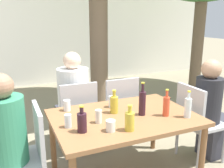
# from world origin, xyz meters

# --- Properties ---
(cafe_building_wall) EXTENTS (10.00, 0.08, 2.80)m
(cafe_building_wall) POSITION_xyz_m (0.00, 4.34, 1.40)
(cafe_building_wall) COLOR white
(cafe_building_wall) RESTS_ON ground_plane
(dining_table_front) EXTENTS (1.40, 0.98, 0.72)m
(dining_table_front) POSITION_xyz_m (0.00, 0.00, 0.65)
(dining_table_front) COLOR brown
(dining_table_front) RESTS_ON ground_plane
(patio_chair_0) EXTENTS (0.44, 0.44, 0.93)m
(patio_chair_0) POSITION_xyz_m (-0.93, 0.00, 0.53)
(patio_chair_0) COLOR #B2B2B7
(patio_chair_0) RESTS_ON ground_plane
(patio_chair_1) EXTENTS (0.44, 0.44, 0.93)m
(patio_chair_1) POSITION_xyz_m (0.93, 0.00, 0.53)
(patio_chair_1) COLOR #B2B2B7
(patio_chair_1) RESTS_ON ground_plane
(patio_chair_2) EXTENTS (0.44, 0.44, 0.93)m
(patio_chair_2) POSITION_xyz_m (-0.28, 0.72, 0.53)
(patio_chair_2) COLOR #B2B2B7
(patio_chair_2) RESTS_ON ground_plane
(patio_chair_3) EXTENTS (0.44, 0.44, 0.93)m
(patio_chair_3) POSITION_xyz_m (0.28, 0.72, 0.53)
(patio_chair_3) COLOR #B2B2B7
(patio_chair_3) RESTS_ON ground_plane
(person_seated_1) EXTENTS (0.55, 0.30, 1.21)m
(person_seated_1) POSITION_xyz_m (1.18, -0.00, 0.54)
(person_seated_1) COLOR #383842
(person_seated_1) RESTS_ON ground_plane
(person_seated_2) EXTENTS (0.39, 0.59, 1.26)m
(person_seated_2) POSITION_xyz_m (-0.28, 0.95, 0.57)
(person_seated_2) COLOR #383842
(person_seated_2) RESTS_ON ground_plane
(water_bottle_0) EXTENTS (0.07, 0.07, 0.27)m
(water_bottle_0) POSITION_xyz_m (0.55, -0.28, 0.82)
(water_bottle_0) COLOR silver
(water_bottle_0) RESTS_ON dining_table_front
(soda_bottle_1) EXTENTS (0.06, 0.06, 0.27)m
(soda_bottle_1) POSITION_xyz_m (0.38, -0.16, 0.83)
(soda_bottle_1) COLOR #DB4C2D
(soda_bottle_1) RESTS_ON dining_table_front
(oil_cruet_2) EXTENTS (0.08, 0.08, 0.24)m
(oil_cruet_2) POSITION_xyz_m (-0.06, 0.11, 0.81)
(oil_cruet_2) COLOR gold
(oil_cruet_2) RESTS_ON dining_table_front
(wine_bottle_3) EXTENTS (0.08, 0.08, 0.23)m
(wine_bottle_3) POSITION_xyz_m (-0.48, -0.18, 0.81)
(wine_bottle_3) COLOR #331923
(wine_bottle_3) RESTS_ON dining_table_front
(wine_bottle_4) EXTENTS (0.07, 0.07, 0.33)m
(wine_bottle_4) POSITION_xyz_m (0.17, -0.05, 0.85)
(wine_bottle_4) COLOR #331923
(wine_bottle_4) RESTS_ON dining_table_front
(oil_cruet_5) EXTENTS (0.08, 0.08, 0.23)m
(oil_cruet_5) POSITION_xyz_m (-0.10, -0.32, 0.81)
(oil_cruet_5) COLOR gold
(oil_cruet_5) RESTS_ON dining_table_front
(drinking_glass_0) EXTENTS (0.06, 0.06, 0.13)m
(drinking_glass_0) POSITION_xyz_m (-0.29, -0.06, 0.78)
(drinking_glass_0) COLOR silver
(drinking_glass_0) RESTS_ON dining_table_front
(drinking_glass_1) EXTENTS (0.07, 0.07, 0.12)m
(drinking_glass_1) POSITION_xyz_m (-0.02, 0.27, 0.78)
(drinking_glass_1) COLOR silver
(drinking_glass_1) RESTS_ON dining_table_front
(drinking_glass_2) EXTENTS (0.07, 0.07, 0.11)m
(drinking_glass_2) POSITION_xyz_m (-0.48, 0.36, 0.78)
(drinking_glass_2) COLOR white
(drinking_glass_2) RESTS_ON dining_table_front
(drinking_glass_3) EXTENTS (0.08, 0.08, 0.10)m
(drinking_glass_3) POSITION_xyz_m (-0.26, -0.26, 0.77)
(drinking_glass_3) COLOR silver
(drinking_glass_3) RESTS_ON dining_table_front
(drinking_glass_4) EXTENTS (0.06, 0.06, 0.12)m
(drinking_glass_4) POSITION_xyz_m (-0.57, -0.05, 0.78)
(drinking_glass_4) COLOR silver
(drinking_glass_4) RESTS_ON dining_table_front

